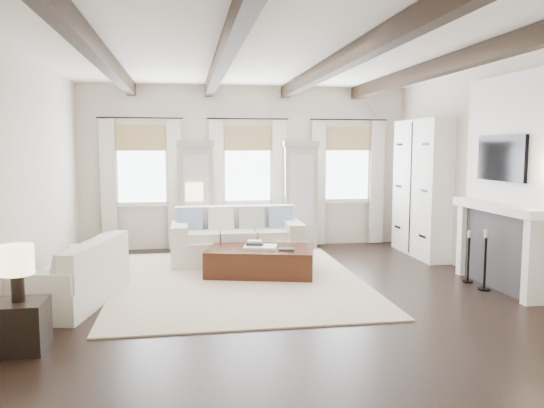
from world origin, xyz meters
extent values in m
plane|color=black|center=(0.00, 0.00, 0.00)|extent=(7.50, 7.50, 0.00)
cube|color=beige|center=(0.00, 3.75, 1.60)|extent=(6.50, 0.04, 3.20)
cube|color=beige|center=(0.00, -3.75, 1.60)|extent=(6.50, 0.04, 3.20)
cube|color=beige|center=(-3.25, 0.00, 1.60)|extent=(0.04, 7.50, 3.20)
cube|color=beige|center=(3.25, 0.00, 1.60)|extent=(0.04, 7.50, 3.20)
cube|color=white|center=(0.00, 0.00, 3.20)|extent=(6.50, 7.50, 0.04)
cube|color=black|center=(-2.20, 0.00, 3.08)|extent=(0.16, 7.40, 0.22)
cube|color=black|center=(-0.75, 0.00, 3.08)|extent=(0.16, 7.40, 0.22)
cube|color=black|center=(0.75, 0.00, 3.08)|extent=(0.16, 7.40, 0.22)
cube|color=black|center=(2.20, 0.00, 3.08)|extent=(0.16, 7.40, 0.22)
cube|color=white|center=(-2.05, 3.72, 1.65)|extent=(0.90, 0.03, 1.45)
cube|color=tan|center=(-2.05, 3.66, 2.18)|extent=(0.94, 0.04, 0.50)
cube|color=silver|center=(-2.67, 3.62, 1.27)|extent=(0.28, 0.08, 2.50)
cube|color=silver|center=(-1.43, 3.62, 1.27)|extent=(0.28, 0.08, 2.50)
cylinder|color=black|center=(-2.05, 3.61, 2.55)|extent=(1.60, 0.02, 0.02)
cube|color=white|center=(0.00, 3.72, 1.65)|extent=(0.90, 0.03, 1.45)
cube|color=tan|center=(0.00, 3.66, 2.18)|extent=(0.94, 0.04, 0.50)
cube|color=silver|center=(-0.62, 3.62, 1.27)|extent=(0.28, 0.08, 2.50)
cube|color=silver|center=(0.62, 3.62, 1.27)|extent=(0.28, 0.08, 2.50)
cylinder|color=black|center=(0.00, 3.61, 2.55)|extent=(1.60, 0.02, 0.02)
cube|color=white|center=(2.05, 3.72, 1.65)|extent=(0.90, 0.03, 1.45)
cube|color=tan|center=(2.05, 3.66, 2.18)|extent=(0.94, 0.04, 0.50)
cube|color=silver|center=(1.43, 3.62, 1.27)|extent=(0.28, 0.08, 2.50)
cube|color=silver|center=(2.67, 3.62, 1.27)|extent=(0.28, 0.08, 2.50)
cylinder|color=black|center=(2.05, 3.61, 2.55)|extent=(1.60, 0.02, 0.02)
cube|color=#A19D8F|center=(-1.02, 3.53, 1.00)|extent=(0.64, 0.38, 2.00)
cube|color=#B2B7BA|center=(-1.02, 3.33, 1.15)|extent=(0.48, 0.02, 1.40)
cube|color=#A19D8F|center=(-1.02, 3.53, 2.06)|extent=(0.70, 0.42, 0.12)
cube|color=#A19D8F|center=(1.02, 3.53, 1.00)|extent=(0.64, 0.38, 2.00)
cube|color=#B2B7BA|center=(1.02, 3.33, 1.15)|extent=(0.48, 0.02, 1.40)
cube|color=#A19D8F|center=(1.02, 3.53, 2.06)|extent=(0.70, 0.42, 0.12)
cube|color=#2B2B2E|center=(3.16, 0.00, 0.55)|extent=(0.18, 1.50, 1.10)
cube|color=black|center=(3.13, 0.00, 0.40)|extent=(0.10, 0.90, 0.70)
cube|color=white|center=(3.12, -0.82, 0.55)|extent=(0.26, 0.14, 1.10)
cube|color=white|center=(3.12, 0.82, 0.55)|extent=(0.26, 0.14, 1.10)
cube|color=white|center=(3.09, 0.00, 1.16)|extent=(0.32, 1.90, 0.12)
cube|color=white|center=(3.20, 0.00, 2.10)|extent=(0.10, 1.90, 1.80)
cube|color=black|center=(3.13, 0.00, 1.85)|extent=(0.07, 1.10, 0.64)
cube|color=silver|center=(3.05, 2.35, 1.25)|extent=(0.40, 1.70, 2.50)
cube|color=black|center=(2.84, 2.35, 1.25)|extent=(0.01, 0.02, 2.40)
cube|color=beige|center=(-0.46, 0.98, 0.01)|extent=(3.63, 4.38, 0.02)
cube|color=silver|center=(-0.36, 2.23, 0.21)|extent=(2.24, 1.03, 0.42)
cube|color=silver|center=(-0.36, 2.62, 0.69)|extent=(2.13, 0.25, 0.53)
cube|color=silver|center=(-1.34, 2.24, 0.56)|extent=(0.28, 0.96, 0.28)
cube|color=silver|center=(0.62, 2.23, 0.56)|extent=(0.28, 0.96, 0.28)
cube|color=silver|center=(-0.98, 2.19, 0.50)|extent=(0.60, 0.64, 0.15)
cube|color=silver|center=(-0.36, 2.18, 0.50)|extent=(0.60, 0.64, 0.15)
cube|color=silver|center=(0.26, 2.18, 0.50)|extent=(0.60, 0.64, 0.15)
cube|color=#7089B5|center=(-1.15, 2.45, 0.72)|extent=(0.45, 0.24, 0.46)
cube|color=silver|center=(-0.62, 2.44, 0.72)|extent=(0.45, 0.24, 0.46)
cube|color=beige|center=(-0.09, 2.44, 0.72)|extent=(0.45, 0.24, 0.46)
cube|color=#7089B5|center=(0.44, 2.43, 0.72)|extent=(0.45, 0.24, 0.46)
cube|color=silver|center=(-2.68, 0.22, 0.18)|extent=(1.26, 2.03, 0.36)
cube|color=silver|center=(-2.36, 0.14, 0.58)|extent=(0.60, 1.80, 0.45)
cube|color=silver|center=(-2.49, 1.02, 0.48)|extent=(0.84, 0.41, 0.23)
cube|color=silver|center=(-2.86, -0.59, 0.48)|extent=(0.84, 0.41, 0.23)
cube|color=silver|center=(-2.60, 0.73, 0.42)|extent=(0.64, 0.61, 0.13)
cube|color=silver|center=(-2.72, 0.23, 0.42)|extent=(0.64, 0.61, 0.13)
cube|color=silver|center=(-2.84, -0.28, 0.42)|extent=(0.64, 0.61, 0.13)
cube|color=#7089B5|center=(-2.35, 0.83, 0.61)|extent=(0.28, 0.41, 0.39)
cube|color=silver|center=(-2.41, 0.57, 0.61)|extent=(0.28, 0.41, 0.39)
cube|color=beige|center=(-2.47, 0.31, 0.61)|extent=(0.28, 0.41, 0.39)
cube|color=#7089B5|center=(-2.54, 0.04, 0.61)|extent=(0.28, 0.41, 0.39)
cube|color=silver|center=(-2.60, -0.22, 0.61)|extent=(0.28, 0.41, 0.39)
cube|color=beige|center=(-2.66, -0.48, 0.61)|extent=(0.28, 0.41, 0.39)
cube|color=black|center=(-0.07, 1.33, 0.21)|extent=(1.84, 1.41, 0.43)
cube|color=white|center=(-0.09, 1.29, 0.45)|extent=(0.58, 0.49, 0.04)
cube|color=#262628|center=(-0.16, 1.36, 0.49)|extent=(0.30, 0.26, 0.04)
cube|color=beige|center=(-0.17, 1.37, 0.52)|extent=(0.26, 0.22, 0.03)
cube|color=#262628|center=(0.29, 1.07, 0.44)|extent=(0.28, 0.24, 0.03)
cube|color=black|center=(-2.87, -1.38, 0.25)|extent=(0.50, 0.50, 0.50)
cylinder|color=black|center=(-2.87, -1.38, 0.63)|extent=(0.13, 0.13, 0.27)
cylinder|color=#F9D89E|center=(-2.87, -1.38, 0.91)|extent=(0.33, 0.33, 0.29)
cube|color=black|center=(-1.06, 3.42, 0.33)|extent=(0.44, 0.44, 0.66)
cylinder|color=black|center=(-1.06, 3.42, 0.82)|extent=(0.15, 0.15, 0.33)
cylinder|color=#F9D89E|center=(-1.06, 3.42, 1.16)|extent=(0.39, 0.39, 0.35)
cylinder|color=black|center=(2.90, -0.07, 0.01)|extent=(0.17, 0.17, 0.02)
cylinder|color=black|center=(2.90, -0.07, 0.38)|extent=(0.03, 0.03, 0.76)
cylinder|color=beige|center=(2.90, -0.07, 0.80)|extent=(0.06, 0.06, 0.11)
cylinder|color=black|center=(2.90, 0.36, 0.01)|extent=(0.16, 0.16, 0.02)
cylinder|color=black|center=(2.90, 0.36, 0.34)|extent=(0.03, 0.03, 0.68)
cylinder|color=beige|center=(2.90, 0.36, 0.72)|extent=(0.06, 0.06, 0.10)
camera|label=1|loc=(-1.23, -6.78, 2.01)|focal=35.00mm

